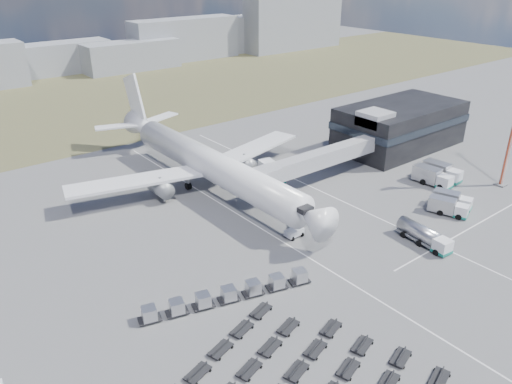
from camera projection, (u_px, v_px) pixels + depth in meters
ground at (328, 259)px, 73.42m from camera, size 420.00×420.00×0.00m
grass_strip at (66, 104)px, 151.39m from camera, size 420.00×90.00×0.01m
lane_markings at (357, 231)px, 81.04m from camera, size 47.12×110.00×0.01m
terminal at (400, 125)px, 115.07m from camera, size 30.40×16.40×11.00m
jet_bridge at (311, 162)px, 94.70m from camera, size 30.30×3.80×7.05m
airliner at (206, 162)px, 94.12m from camera, size 51.59×64.53×17.62m
skyline at (103, 49)px, 191.54m from camera, size 297.44×25.82×25.31m
fuel_tanker at (424, 235)px, 76.70m from camera, size 3.14×9.37×2.97m
pushback_tug at (294, 233)px, 79.04m from camera, size 3.05×1.78×1.38m
catering_truck at (272, 172)px, 99.24m from camera, size 4.05×7.21×3.12m
service_trucks_near at (450, 203)px, 86.89m from camera, size 7.38×8.03×2.64m
service_trucks_far at (437, 174)px, 98.06m from camera, size 7.05×8.20×3.09m
uld_row at (229, 294)px, 63.97m from camera, size 22.86×7.88×1.80m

